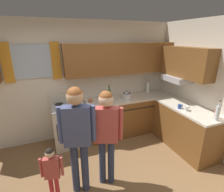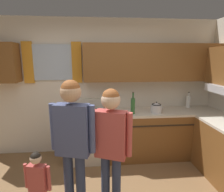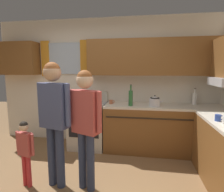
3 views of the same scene
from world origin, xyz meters
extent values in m
cube|color=silver|center=(0.00, 1.90, 1.30)|extent=(4.60, 0.10, 2.60)
cube|color=silver|center=(-0.82, 1.83, 1.79)|extent=(0.70, 0.03, 0.65)
cube|color=orange|center=(-1.26, 1.82, 1.79)|extent=(0.18, 0.04, 0.75)
cube|color=orange|center=(-0.38, 1.82, 1.79)|extent=(0.18, 0.04, 0.75)
cube|color=brown|center=(1.02, 1.69, 1.79)|extent=(2.55, 0.32, 0.68)
cube|color=brown|center=(2.14, 0.99, 1.75)|extent=(0.32, 1.41, 0.62)
cube|color=#B7B7BC|center=(2.08, 1.05, 1.38)|extent=(0.40, 0.60, 0.12)
cube|color=brown|center=(1.21, 1.54, 0.43)|extent=(2.18, 0.62, 0.86)
cube|color=beige|center=(1.21, 1.54, 0.88)|extent=(2.18, 0.62, 0.04)
cube|color=brown|center=(1.99, 0.53, 0.43)|extent=(0.62, 1.40, 0.86)
cube|color=beige|center=(1.99, 0.53, 0.88)|extent=(0.62, 1.40, 0.04)
cube|color=#2D2319|center=(1.21, 1.23, 0.72)|extent=(2.06, 0.01, 0.02)
cube|color=beige|center=(-0.25, 1.54, 0.43)|extent=(0.70, 0.62, 0.86)
cube|color=black|center=(-0.25, 1.23, 0.48)|extent=(0.58, 0.01, 0.36)
cylinder|color=#ADADB2|center=(-0.25, 1.20, 0.70)|extent=(0.58, 0.02, 0.02)
cube|color=#ADADB2|center=(-0.25, 1.54, 0.88)|extent=(0.70, 0.62, 0.04)
cube|color=beige|center=(-0.25, 1.81, 1.00)|extent=(0.70, 0.08, 0.20)
cylinder|color=black|center=(-0.42, 1.40, 0.91)|extent=(0.17, 0.17, 0.01)
cylinder|color=black|center=(-0.07, 1.40, 0.91)|extent=(0.17, 0.17, 0.01)
cylinder|color=black|center=(-0.42, 1.68, 0.91)|extent=(0.17, 0.17, 0.01)
cylinder|color=black|center=(-0.07, 1.68, 0.91)|extent=(0.17, 0.17, 0.01)
cube|color=#CC4C4C|center=(-0.25, 1.19, 0.52)|extent=(0.20, 0.02, 0.34)
cylinder|color=#2D6633|center=(0.61, 1.40, 1.04)|extent=(0.08, 0.08, 0.28)
cylinder|color=#2D6633|center=(0.61, 1.40, 1.23)|extent=(0.03, 0.03, 0.10)
cylinder|color=#3F382D|center=(0.61, 1.40, 1.29)|extent=(0.03, 0.03, 0.02)
cylinder|color=red|center=(2.07, -0.02, 0.99)|extent=(0.06, 0.06, 0.17)
cylinder|color=red|center=(2.07, -0.02, 1.10)|extent=(0.02, 0.02, 0.06)
cylinder|color=#3F382D|center=(2.07, -0.02, 1.14)|extent=(0.03, 0.03, 0.02)
cylinder|color=silver|center=(2.00, -0.08, 1.03)|extent=(0.07, 0.07, 0.26)
cylinder|color=silver|center=(2.00, -0.08, 1.21)|extent=(0.03, 0.03, 0.09)
cylinder|color=#3F382D|center=(2.00, -0.08, 1.26)|extent=(0.03, 0.03, 0.02)
cylinder|color=white|center=(1.80, 1.73, 1.01)|extent=(0.08, 0.08, 0.22)
cylinder|color=white|center=(1.80, 1.73, 1.16)|extent=(0.03, 0.03, 0.08)
cylinder|color=#3F382D|center=(1.80, 1.73, 1.21)|extent=(0.03, 0.03, 0.02)
cylinder|color=white|center=(1.83, 0.43, 0.95)|extent=(0.08, 0.08, 0.09)
torus|color=white|center=(1.89, 0.43, 0.95)|extent=(0.07, 0.01, 0.07)
cylinder|color=#2D479E|center=(1.79, 0.56, 0.94)|extent=(0.07, 0.07, 0.08)
torus|color=#2D479E|center=(1.84, 0.56, 0.95)|extent=(0.06, 0.01, 0.06)
cylinder|color=#B76642|center=(0.22, 1.54, 0.94)|extent=(0.07, 0.07, 0.08)
torus|color=#B76642|center=(0.26, 1.54, 0.94)|extent=(0.06, 0.01, 0.06)
cylinder|color=silver|center=(1.04, 1.42, 0.97)|extent=(0.20, 0.20, 0.14)
cone|color=silver|center=(1.04, 1.42, 1.06)|extent=(0.18, 0.18, 0.05)
sphere|color=black|center=(1.04, 1.42, 1.09)|extent=(0.02, 0.02, 0.02)
cone|color=silver|center=(1.17, 1.42, 1.00)|extent=(0.09, 0.04, 0.07)
torus|color=black|center=(1.04, 1.42, 1.05)|extent=(0.17, 0.17, 0.02)
cylinder|color=#2D3856|center=(-0.23, 0.20, 0.41)|extent=(0.11, 0.11, 0.82)
cylinder|color=#2D3856|center=(-0.37, 0.24, 0.41)|extent=(0.11, 0.11, 0.82)
cube|color=#47517A|center=(-0.30, 0.22, 1.10)|extent=(0.40, 0.25, 0.58)
cylinder|color=#47517A|center=(-0.09, 0.16, 1.13)|extent=(0.07, 0.07, 0.53)
cylinder|color=#47517A|center=(-0.52, 0.27, 1.13)|extent=(0.07, 0.07, 0.53)
sphere|color=tan|center=(-0.30, 0.22, 1.53)|extent=(0.22, 0.22, 0.22)
sphere|color=brown|center=(-0.30, 0.22, 1.55)|extent=(0.21, 0.21, 0.21)
cylinder|color=#2D3856|center=(0.18, 0.19, 0.38)|extent=(0.10, 0.10, 0.77)
cylinder|color=#2D3856|center=(0.06, 0.24, 0.38)|extent=(0.10, 0.10, 0.77)
cube|color=#BF4C47|center=(0.12, 0.22, 1.04)|extent=(0.38, 0.27, 0.54)
cylinder|color=#BF4C47|center=(0.32, 0.14, 1.06)|extent=(0.07, 0.07, 0.50)
cylinder|color=#BF4C47|center=(-0.07, 0.30, 1.06)|extent=(0.07, 0.07, 0.50)
sphere|color=beige|center=(0.12, 0.22, 1.43)|extent=(0.21, 0.21, 0.21)
sphere|color=brown|center=(0.12, 0.22, 1.46)|extent=(0.19, 0.19, 0.19)
cylinder|color=red|center=(-0.65, 0.13, 0.22)|extent=(0.06, 0.06, 0.44)
cylinder|color=red|center=(-0.73, 0.15, 0.22)|extent=(0.06, 0.06, 0.44)
cube|color=#BF4C47|center=(-0.69, 0.14, 0.59)|extent=(0.22, 0.13, 0.31)
cylinder|color=#BF4C47|center=(-0.56, 0.10, 0.61)|extent=(0.04, 0.04, 0.29)
cylinder|color=#BF4C47|center=(-0.82, 0.17, 0.61)|extent=(0.04, 0.04, 0.29)
sphere|color=beige|center=(-0.69, 0.14, 0.83)|extent=(0.12, 0.12, 0.12)
sphere|color=black|center=(-0.69, 0.14, 0.84)|extent=(0.11, 0.11, 0.11)
camera|label=1|loc=(-0.62, -1.90, 2.25)|focal=27.70mm
camera|label=2|loc=(-0.04, -1.71, 1.88)|focal=29.54mm
camera|label=3|loc=(0.81, -1.97, 1.56)|focal=29.80mm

